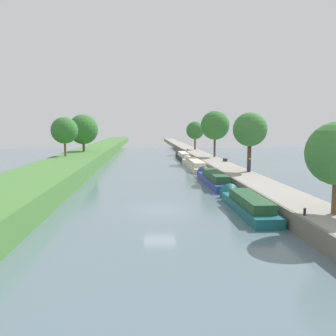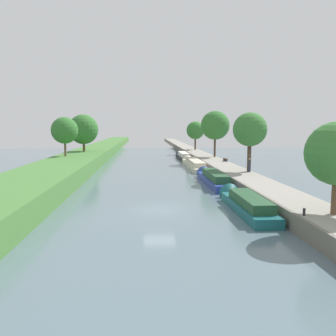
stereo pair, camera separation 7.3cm
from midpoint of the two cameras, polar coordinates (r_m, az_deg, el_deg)
ground_plane at (r=27.13m, az=-1.38°, el=-7.04°), size 160.00×160.00×0.00m
left_grassy_bank at (r=28.95m, az=-25.72°, el=-4.88°), size 7.31×260.00×1.93m
right_towpath at (r=29.23m, az=18.90°, el=-5.23°), size 3.72×260.00×1.16m
stone_quay at (r=28.51m, az=15.21°, el=-5.35°), size 0.25×260.00×1.21m
narrowboat_teal at (r=27.59m, az=12.85°, el=-5.76°), size 1.98×10.46×1.99m
narrowboat_blue at (r=39.74m, az=7.57°, el=-1.71°), size 1.92×12.45×2.06m
narrowboat_cream at (r=55.35m, az=4.34°, el=0.69°), size 2.04×16.49×2.00m
narrowboat_black at (r=70.11m, az=2.54°, el=2.01°), size 1.83×13.63×1.96m
tree_rightbank_midnear at (r=42.02m, az=13.58°, el=6.23°), size 4.05×4.05×7.09m
tree_rightbank_midfar at (r=61.76m, az=7.91°, el=7.06°), size 5.12×5.12×8.19m
tree_rightbank_far at (r=81.27m, az=4.61°, el=6.28°), size 4.21×4.21×6.64m
tree_leftbank_downstream at (r=55.92m, az=-16.86°, el=6.03°), size 4.16×4.16×6.12m
tree_leftbank_upstream at (r=65.91m, az=-13.92°, el=6.29°), size 5.53×5.53×6.89m
person_walking at (r=41.75m, az=13.47°, el=0.52°), size 0.34×0.34×1.66m
mooring_bollard_near at (r=22.52m, az=21.87°, el=-6.83°), size 0.16×0.16×0.45m
mooring_bollard_far at (r=76.31m, az=3.37°, el=3.03°), size 0.16×0.16×0.45m
park_bench at (r=54.21m, az=9.59°, el=1.49°), size 0.44×1.50×0.47m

